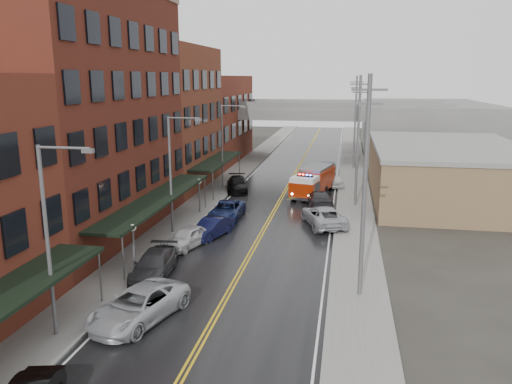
{
  "coord_description": "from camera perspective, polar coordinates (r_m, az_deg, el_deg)",
  "views": [
    {
      "loc": [
        6.14,
        -11.15,
        11.82
      ],
      "look_at": [
        -0.67,
        26.42,
        3.0
      ],
      "focal_mm": 35.0,
      "sensor_mm": 36.0,
      "label": 1
    }
  ],
  "objects": [
    {
      "name": "parked_car_left_3",
      "position": [
        31.11,
        -11.56,
        -8.13
      ],
      "size": [
        2.56,
        5.31,
        1.49
      ],
      "primitive_type": "imported",
      "rotation": [
        0.0,
        0.0,
        0.09
      ],
      "color": "#2A2B2D",
      "rests_on": "ground"
    },
    {
      "name": "parked_car_right_0",
      "position": [
        40.89,
        7.72,
        -2.73
      ],
      "size": [
        4.41,
        6.39,
        1.62
      ],
      "primitive_type": "imported",
      "rotation": [
        0.0,
        0.0,
        3.47
      ],
      "color": "#A7A9AF",
      "rests_on": "ground"
    },
    {
      "name": "parked_car_left_4",
      "position": [
        35.86,
        -7.8,
        -5.12
      ],
      "size": [
        3.05,
        4.66,
        1.47
      ],
      "primitive_type": "imported",
      "rotation": [
        0.0,
        0.0,
        -0.33
      ],
      "color": "silver",
      "rests_on": "ground"
    },
    {
      "name": "parked_car_left_2",
      "position": [
        25.93,
        -13.25,
        -12.49
      ],
      "size": [
        4.21,
        6.34,
        1.62
      ],
      "primitive_type": "imported",
      "rotation": [
        0.0,
        0.0,
        -0.28
      ],
      "color": "#ABB0B4",
      "rests_on": "ground"
    },
    {
      "name": "sidewalk_right",
      "position": [
        42.81,
        11.45,
        -3.18
      ],
      "size": [
        3.0,
        160.0,
        0.15
      ],
      "primitive_type": "cube",
      "color": "slate",
      "rests_on": "ground"
    },
    {
      "name": "globe_lamp_2",
      "position": [
        44.06,
        -6.51,
        0.46
      ],
      "size": [
        0.44,
        0.44,
        3.12
      ],
      "color": "#59595B",
      "rests_on": "ground"
    },
    {
      "name": "parked_car_right_2",
      "position": [
        55.5,
        8.89,
        1.26
      ],
      "size": [
        2.64,
        4.25,
        1.35
      ],
      "primitive_type": "imported",
      "rotation": [
        0.0,
        0.0,
        3.42
      ],
      "color": "silver",
      "rests_on": "ground"
    },
    {
      "name": "curb_left",
      "position": [
        44.39,
        -5.51,
        -2.4
      ],
      "size": [
        0.3,
        160.0,
        0.15
      ],
      "primitive_type": "cube",
      "color": "gray",
      "rests_on": "ground"
    },
    {
      "name": "brick_building_c",
      "position": [
        55.35,
        -10.43,
        8.32
      ],
      "size": [
        9.0,
        15.0,
        15.0
      ],
      "primitive_type": "cube",
      "color": "brown",
      "rests_on": "ground"
    },
    {
      "name": "street_lamp_2",
      "position": [
        53.12,
        -3.64,
        5.8
      ],
      "size": [
        2.64,
        0.22,
        9.0
      ],
      "color": "#59595B",
      "rests_on": "ground"
    },
    {
      "name": "utility_pole_2",
      "position": [
        66.39,
        11.27,
        7.99
      ],
      "size": [
        1.8,
        0.24,
        12.0
      ],
      "color": "#59595B",
      "rests_on": "ground"
    },
    {
      "name": "utility_pole_1",
      "position": [
        46.49,
        11.58,
        5.93
      ],
      "size": [
        1.8,
        0.24,
        12.0
      ],
      "color": "#59595B",
      "rests_on": "ground"
    },
    {
      "name": "globe_lamp_1",
      "position": [
        31.38,
        -13.87,
        -5.02
      ],
      "size": [
        0.44,
        0.44,
        3.12
      ],
      "color": "#59595B",
      "rests_on": "ground"
    },
    {
      "name": "street_lamp_1",
      "position": [
        37.95,
        -9.43,
        2.76
      ],
      "size": [
        2.64,
        0.22,
        9.0
      ],
      "color": "#59595B",
      "rests_on": "ground"
    },
    {
      "name": "awning_1",
      "position": [
        37.81,
        -11.16,
        -0.75
      ],
      "size": [
        2.6,
        18.0,
        3.09
      ],
      "color": "black",
      "rests_on": "ground"
    },
    {
      "name": "awning_2",
      "position": [
        54.14,
        -4.45,
        3.58
      ],
      "size": [
        2.6,
        13.0,
        3.09
      ],
      "color": "black",
      "rests_on": "ground"
    },
    {
      "name": "fire_truck",
      "position": [
        50.93,
        6.53,
        1.28
      ],
      "size": [
        4.53,
        8.15,
        2.84
      ],
      "rotation": [
        0.0,
        0.0,
        -0.24
      ],
      "color": "#911F06",
      "rests_on": "ground"
    },
    {
      "name": "curb_right",
      "position": [
        42.8,
        9.24,
        -3.1
      ],
      "size": [
        0.3,
        160.0,
        0.15
      ],
      "primitive_type": "cube",
      "color": "gray",
      "rests_on": "ground"
    },
    {
      "name": "sidewalk_left",
      "position": [
        44.85,
        -7.54,
        -2.29
      ],
      "size": [
        3.0,
        160.0,
        0.15
      ],
      "primitive_type": "cube",
      "color": "slate",
      "rests_on": "ground"
    },
    {
      "name": "parked_car_left_5",
      "position": [
        37.83,
        -5.12,
        -4.09
      ],
      "size": [
        2.84,
        4.68,
        1.46
      ],
      "primitive_type": "imported",
      "rotation": [
        0.0,
        0.0,
        -0.32
      ],
      "color": "black",
      "rests_on": "ground"
    },
    {
      "name": "overpass",
      "position": [
        73.64,
        5.52,
        8.4
      ],
      "size": [
        40.0,
        10.0,
        7.5
      ],
      "color": "slate",
      "rests_on": "ground"
    },
    {
      "name": "utility_pole_0",
      "position": [
        26.75,
        12.33,
        0.81
      ],
      "size": [
        1.8,
        0.24,
        12.0
      ],
      "color": "#59595B",
      "rests_on": "ground"
    },
    {
      "name": "street_lamp_0",
      "position": [
        23.91,
        -22.34,
        -4.11
      ],
      "size": [
        2.64,
        0.22,
        9.0
      ],
      "color": "#59595B",
      "rests_on": "ground"
    },
    {
      "name": "right_far_block",
      "position": [
        82.38,
        18.64,
        6.88
      ],
      "size": [
        18.0,
        30.0,
        8.0
      ],
      "primitive_type": "cube",
      "color": "slate",
      "rests_on": "ground"
    },
    {
      "name": "parked_car_left_7",
      "position": [
        52.74,
        -2.15,
        0.9
      ],
      "size": [
        3.28,
        5.63,
        1.53
      ],
      "primitive_type": "imported",
      "rotation": [
        0.0,
        0.0,
        0.23
      ],
      "color": "black",
      "rests_on": "ground"
    },
    {
      "name": "brick_building_far",
      "position": [
        72.06,
        -5.46,
        8.32
      ],
      "size": [
        9.0,
        20.0,
        12.0
      ],
      "primitive_type": "cube",
      "color": "maroon",
      "rests_on": "ground"
    },
    {
      "name": "brick_building_b",
      "position": [
        39.39,
        -19.53,
        8.17
      ],
      "size": [
        9.0,
        20.0,
        18.0
      ],
      "primitive_type": "cube",
      "color": "#591F17",
      "rests_on": "ground"
    },
    {
      "name": "parked_car_right_1",
      "position": [
        46.58,
        7.26,
        -0.81
      ],
      "size": [
        3.04,
        5.66,
        1.56
      ],
      "primitive_type": "imported",
      "rotation": [
        0.0,
        0.0,
        3.31
      ],
      "color": "#2A2A2C",
      "rests_on": "ground"
    },
    {
      "name": "parked_car_left_6",
      "position": [
        42.59,
        -3.35,
        -2.1
      ],
      "size": [
        2.49,
        5.32,
        1.47
      ],
      "primitive_type": "imported",
      "rotation": [
        0.0,
        0.0,
        0.01
      ],
      "color": "#14214E",
      "rests_on": "ground"
    },
    {
      "name": "road",
      "position": [
        43.25,
        1.73,
        -2.85
      ],
      "size": [
        11.0,
        160.0,
        0.02
      ],
      "primitive_type": "cube",
      "color": "black",
      "rests_on": "ground"
    },
    {
      "name": "tan_building",
      "position": [
        52.92,
        20.86,
        2.0
      ],
      "size": [
        14.0,
        22.0,
        5.0
      ],
      "primitive_type": "cube",
      "color": "olive",
      "rests_on": "ground"
    },
    {
      "name": "parked_car_right_3",
      "position": [
        62.46,
        8.12,
        2.71
      ],
      "size": [
        2.09,
        4.97,
        1.6
      ],
      "primitive_type": "imported",
      "rotation": [
        0.0,
        0.0,
        3.06
      ],
      "color": "black",
      "rests_on": "ground"
    }
  ]
}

